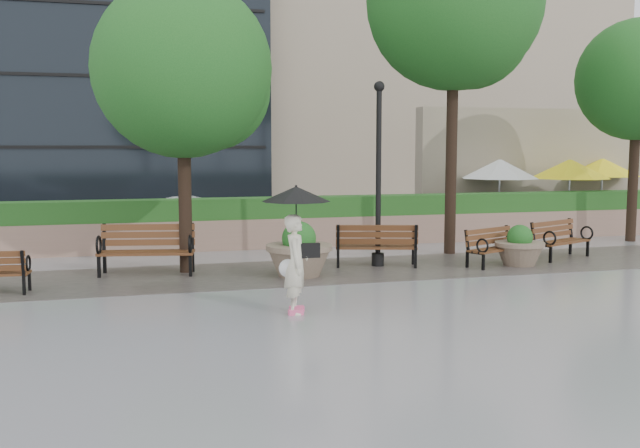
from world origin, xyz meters
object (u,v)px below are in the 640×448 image
object	(u,v)px
bench_1	(147,260)
car_right	(196,217)
planter_left	(299,255)
bench_4	(561,248)
pedestrian	(296,237)
bench_3	(496,255)
planter_right	(519,250)
lamppost	(378,186)
bench_2	(376,254)

from	to	relation	value
bench_1	car_right	xyz separation A→B (m)	(1.64, 6.31, 0.29)
planter_left	car_right	bearing A→B (deg)	101.01
bench_4	planter_left	world-z (taller)	planter_left
pedestrian	bench_4	bearing A→B (deg)	-46.12
bench_3	bench_1	bearing A→B (deg)	149.04
bench_4	planter_right	size ratio (longest dim) A/B	1.61
car_right	planter_right	bearing A→B (deg)	-131.43
bench_3	lamppost	size ratio (longest dim) A/B	0.41
planter_right	car_right	size ratio (longest dim) A/B	0.31
bench_3	planter_left	distance (m)	4.65
bench_2	planter_right	world-z (taller)	bench_2
bench_1	lamppost	size ratio (longest dim) A/B	0.50
planter_left	pedestrian	xyz separation A→B (m)	(-0.82, -3.18, 0.80)
bench_2	planter_right	distance (m)	3.29
bench_2	bench_4	size ratio (longest dim) A/B	1.07
planter_left	bench_4	bearing A→B (deg)	5.44
bench_1	planter_left	xyz separation A→B (m)	(3.06, -1.01, 0.14)
bench_2	pedestrian	world-z (taller)	pedestrian
bench_3	planter_right	size ratio (longest dim) A/B	1.51
planter_left	car_right	xyz separation A→B (m)	(-1.42, 7.32, 0.15)
bench_4	bench_1	bearing A→B (deg)	153.98
bench_1	bench_2	size ratio (longest dim) A/B	1.07
pedestrian	bench_3	bearing A→B (deg)	-41.93
planter_right	lamppost	bearing A→B (deg)	165.98
planter_right	bench_2	bearing A→B (deg)	167.23
bench_1	bench_2	xyz separation A→B (m)	(5.03, -0.29, -0.02)
planter_right	car_right	world-z (taller)	car_right
lamppost	pedestrian	world-z (taller)	lamppost
bench_2	car_right	bearing A→B (deg)	-46.12
planter_right	pedestrian	bearing A→B (deg)	-152.13
planter_right	pedestrian	size ratio (longest dim) A/B	0.54
bench_4	car_right	bearing A→B (deg)	116.70
bench_1	bench_3	world-z (taller)	bench_1
planter_right	pedestrian	world-z (taller)	pedestrian
bench_1	lamppost	xyz separation A→B (m)	(5.10, -0.23, 1.52)
bench_1	pedestrian	world-z (taller)	pedestrian
bench_1	bench_4	bearing A→B (deg)	8.38
planter_left	lamppost	distance (m)	2.58
bench_1	pedestrian	xyz separation A→B (m)	(2.24, -4.19, 0.94)
bench_3	car_right	world-z (taller)	car_right
bench_1	pedestrian	size ratio (longest dim) A/B	1.01
planter_right	car_right	distance (m)	9.86
bench_4	pedestrian	distance (m)	8.48
planter_left	pedestrian	world-z (taller)	pedestrian
planter_left	car_right	world-z (taller)	car_right
bench_3	pedestrian	xyz separation A→B (m)	(-5.47, -3.30, 1.00)
bench_3	planter_right	world-z (taller)	planter_right
lamppost	pedestrian	distance (m)	4.92
bench_2	pedestrian	size ratio (longest dim) A/B	0.94
lamppost	car_right	distance (m)	7.50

